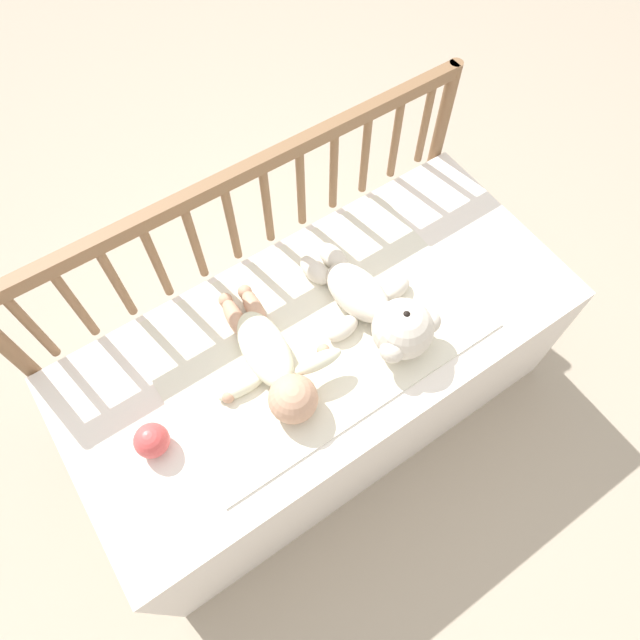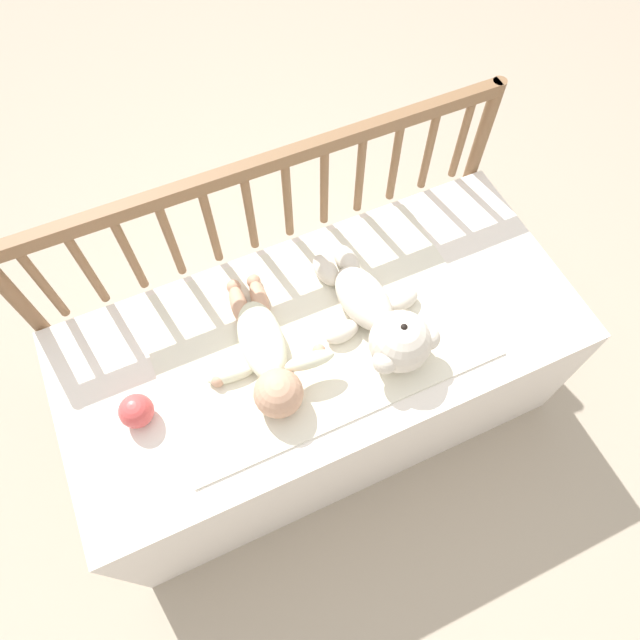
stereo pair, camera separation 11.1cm
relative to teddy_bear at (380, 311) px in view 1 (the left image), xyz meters
name	(u,v)px [view 1 (the left image)]	position (x,y,z in m)	size (l,w,h in m)	color
ground_plane	(321,404)	(-0.13, 0.05, -0.55)	(12.00, 12.00, 0.00)	tan
crib_mattress	(322,374)	(-0.13, 0.05, -0.30)	(1.29, 0.59, 0.49)	white
crib_rail	(252,228)	(-0.13, 0.37, 0.02)	(1.29, 0.04, 0.79)	brown
blanket	(314,329)	(-0.14, 0.07, -0.06)	(0.78, 0.51, 0.01)	silver
teddy_bear	(380,311)	(0.00, 0.00, 0.00)	(0.27, 0.41, 0.15)	silver
baby	(273,363)	(-0.28, 0.04, -0.02)	(0.29, 0.40, 0.11)	#EAEACC
toy_ball	(152,440)	(-0.59, 0.03, -0.02)	(0.08, 0.08, 0.08)	#DB4C4C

